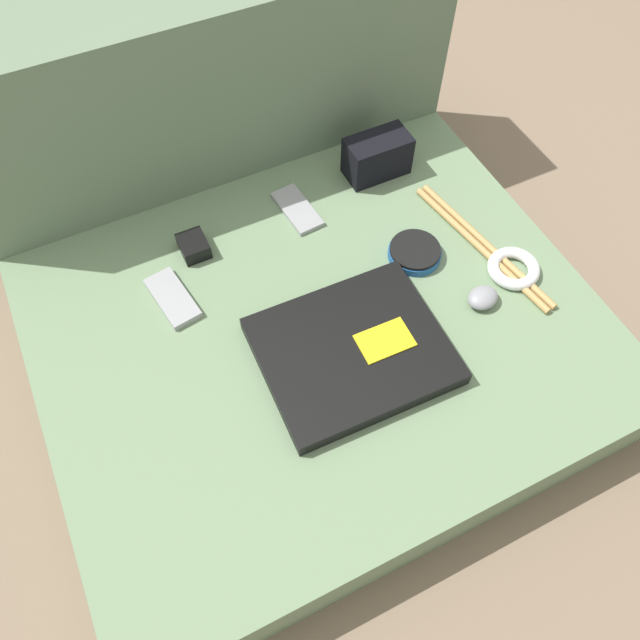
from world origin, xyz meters
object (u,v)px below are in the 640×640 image
computer_mouse (483,298)px  charger_brick (194,246)px  speaker_puck (415,252)px  laptop (352,351)px  camera_pouch (377,156)px  phone_black (173,298)px  phone_silver (297,209)px

computer_mouse → charger_brick: bearing=133.6°
speaker_puck → charger_brick: bearing=152.5°
laptop → charger_brick: bearing=117.9°
camera_pouch → charger_brick: (-0.41, -0.04, -0.03)m
computer_mouse → charger_brick: size_ratio=1.07×
laptop → speaker_puck: 0.24m
laptop → phone_black: 0.34m
speaker_puck → phone_silver: speaker_puck is taller
camera_pouch → charger_brick: 0.41m
phone_black → camera_pouch: camera_pouch is taller
charger_brick → laptop: bearing=-63.6°
speaker_puck → camera_pouch: 0.23m
phone_black → phone_silver: bearing=9.8°
computer_mouse → phone_black: bearing=145.6°
phone_silver → charger_brick: size_ratio=2.12×
computer_mouse → laptop: bearing=170.9°
phone_black → camera_pouch: 0.50m
charger_brick → phone_silver: bearing=2.3°
computer_mouse → phone_silver: bearing=112.9°
phone_silver → phone_black: bearing=-166.3°
speaker_puck → camera_pouch: bearing=79.5°
camera_pouch → speaker_puck: bearing=-100.5°
phone_silver → phone_black: 0.30m
speaker_puck → phone_black: bearing=166.8°
computer_mouse → camera_pouch: 0.37m
computer_mouse → phone_black: 0.55m
laptop → phone_silver: bearing=82.6°
phone_silver → camera_pouch: size_ratio=0.99×
charger_brick → camera_pouch: bearing=5.0°
computer_mouse → phone_silver: size_ratio=0.50×
speaker_puck → charger_brick: size_ratio=1.65×
computer_mouse → camera_pouch: camera_pouch is taller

